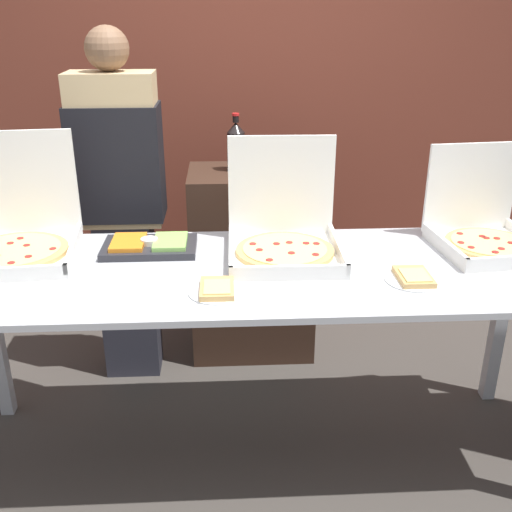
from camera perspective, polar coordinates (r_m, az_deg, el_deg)
ground_plane at (r=2.81m, az=0.00°, el=-18.26°), size 16.00×16.00×0.00m
brick_wall_behind at (r=3.84m, az=-1.38°, el=16.19°), size 10.00×0.06×2.80m
buffet_table at (r=2.36m, az=0.00°, el=-3.41°), size 2.49×0.82×0.91m
pizza_box_far_left at (r=2.67m, az=20.93°, el=2.33°), size 0.44×0.46×0.40m
pizza_box_far_right at (r=2.44m, az=2.67°, el=2.10°), size 0.45×0.47×0.45m
pizza_box_near_left at (r=2.61m, az=-21.87°, el=1.95°), size 0.52×0.53×0.47m
paper_plate_front_center at (r=2.28m, az=14.80°, el=-2.01°), size 0.21×0.21×0.03m
paper_plate_front_left at (r=2.12m, az=-3.73°, el=-3.19°), size 0.21×0.21×0.03m
veggie_tray at (r=2.51m, az=-10.10°, el=0.98°), size 0.38×0.23×0.05m
sideboard_podium at (r=3.32m, az=-0.37°, el=-0.67°), size 0.67×0.45×1.04m
soda_bottle at (r=3.14m, az=-1.92°, el=10.43°), size 0.09×0.09×0.30m
soda_can_silver at (r=2.98m, az=2.40°, el=8.44°), size 0.07×0.07×0.12m
soda_can_colored at (r=3.07m, az=-0.44°, el=8.86°), size 0.07×0.07×0.12m
person_server_vest at (r=3.01m, az=-12.80°, el=5.85°), size 0.42×0.24×1.77m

